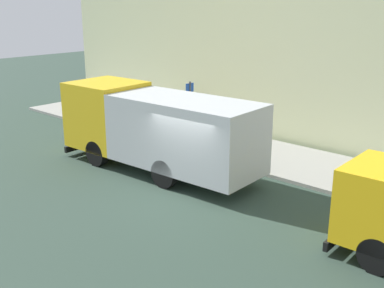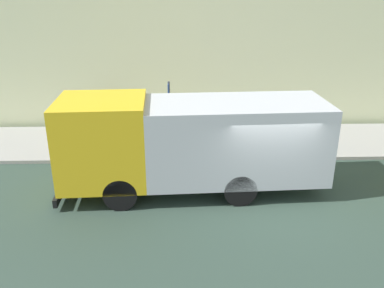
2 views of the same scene
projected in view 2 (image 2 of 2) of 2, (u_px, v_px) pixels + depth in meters
ground at (269, 202)px, 11.99m from camera, size 80.00×80.00×0.00m
sidewalk at (245, 141)px, 16.51m from camera, size 3.76×30.00×0.13m
building_facade at (242, 8)px, 16.88m from camera, size 0.50×30.00×10.18m
large_utility_truck at (191, 140)px, 12.16m from camera, size 2.76×8.11×2.97m
pedestrian_walking at (105, 110)px, 17.34m from camera, size 0.42×0.42×1.64m
traffic_cone_orange at (112, 143)px, 15.24m from camera, size 0.48×0.48×0.68m
street_sign_post at (169, 113)px, 14.51m from camera, size 0.44×0.08×2.74m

